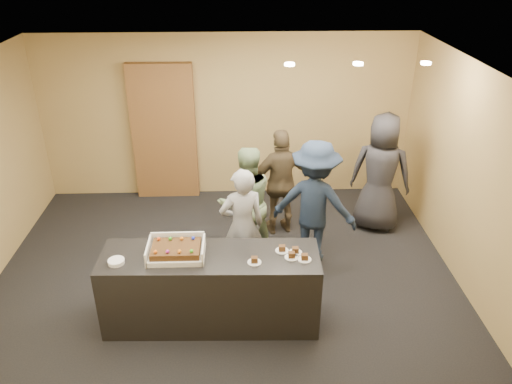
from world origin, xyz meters
TOP-DOWN VIEW (x-y plane):
  - room at (0.00, 0.00)m, footprint 6.04×6.00m
  - serving_counter at (-0.14, -0.77)m, footprint 2.42×0.77m
  - storage_cabinet at (-1.02, 2.41)m, footprint 1.03×0.15m
  - cake_box at (-0.50, -0.75)m, footprint 0.61×0.42m
  - sheet_cake at (-0.50, -0.77)m, footprint 0.52×0.36m
  - plate_stack at (-1.13, -0.88)m, footprint 0.18×0.18m
  - slice_a at (0.34, -0.92)m, footprint 0.15×0.15m
  - slice_b at (0.65, -0.71)m, footprint 0.15×0.15m
  - slice_c at (0.75, -0.84)m, footprint 0.15×0.15m
  - slice_d at (0.80, -0.75)m, footprint 0.15×0.15m
  - slice_e at (0.88, -0.89)m, footprint 0.15×0.15m
  - person_server_grey at (0.22, 0.02)m, footprint 0.64×0.49m
  - person_sage_man at (0.28, 0.59)m, footprint 0.91×0.80m
  - person_navy_man at (1.18, 0.41)m, footprint 1.28×0.99m
  - person_brown_extra at (0.81, 1.17)m, footprint 1.01×0.59m
  - person_dark_suit at (2.26, 1.25)m, footprint 1.03×0.85m
  - ceiling_spotlights at (1.60, 0.50)m, footprint 1.72×0.12m

SIDE VIEW (x-z plane):
  - serving_counter at x=-0.14m, z-range 0.00..0.90m
  - person_server_grey at x=0.22m, z-range 0.00..1.56m
  - person_sage_man at x=0.28m, z-range 0.00..1.60m
  - person_brown_extra at x=0.81m, z-range 0.00..1.62m
  - person_navy_man at x=1.18m, z-range 0.00..1.74m
  - person_dark_suit at x=2.26m, z-range 0.00..1.80m
  - plate_stack at x=-1.13m, z-range 0.90..0.94m
  - slice_a at x=0.34m, z-range 0.89..0.96m
  - slice_b at x=0.65m, z-range 0.89..0.96m
  - slice_c at x=0.75m, z-range 0.89..0.96m
  - slice_d at x=0.80m, z-range 0.89..0.96m
  - slice_e at x=0.88m, z-range 0.89..0.96m
  - cake_box at x=-0.50m, z-range 0.85..1.03m
  - sheet_cake at x=-0.50m, z-range 0.94..1.05m
  - storage_cabinet at x=-1.02m, z-range 0.00..2.26m
  - room at x=0.00m, z-range 0.00..2.70m
  - ceiling_spotlights at x=1.60m, z-range 2.66..2.69m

